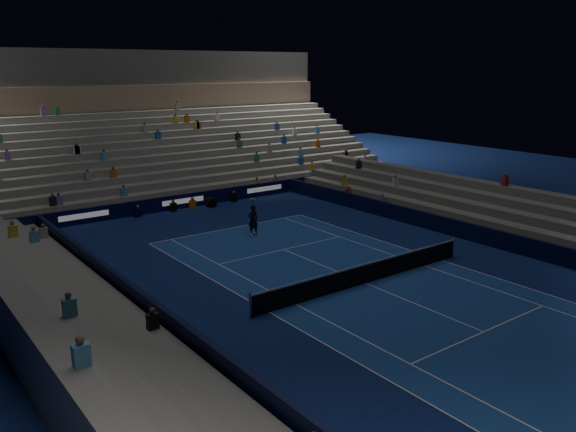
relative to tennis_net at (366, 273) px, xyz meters
The scene contains 11 objects.
ground 0.50m from the tennis_net, ahead, with size 90.00×90.00×0.00m, color #0D1C52.
court_surface 0.50m from the tennis_net, ahead, with size 10.97×23.77×0.01m, color navy.
sponsor_barrier_far 18.50m from the tennis_net, 90.00° to the left, with size 44.00×0.25×1.00m, color #080A32.
sponsor_barrier_east 9.70m from the tennis_net, ahead, with size 0.25×37.00×1.00m, color black.
sponsor_barrier_west 9.70m from the tennis_net, behind, with size 0.25×37.00×1.00m, color #080E33.
grandstand_main 28.05m from the tennis_net, 90.00° to the left, with size 44.00×15.20×11.20m.
grandstand_east 13.17m from the tennis_net, ahead, with size 5.00×37.00×2.50m.
grandstand_west 13.17m from the tennis_net, behind, with size 5.00×37.00×2.50m.
tennis_net is the anchor object (origin of this frame).
tennis_player 9.83m from the tennis_net, 88.47° to the left, with size 0.67×0.44×1.83m, color black.
broadcast_camera 17.71m from the tennis_net, 84.05° to the left, with size 0.59×1.01×0.68m.
Camera 1 is at (-18.13, -18.14, 9.80)m, focal length 36.28 mm.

